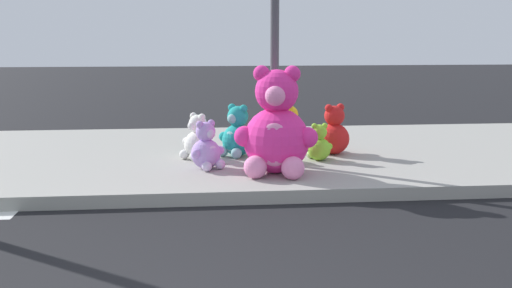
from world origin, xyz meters
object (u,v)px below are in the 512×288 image
Objects in this scene: plush_yellow at (287,131)px; plush_red at (333,134)px; plush_lime at (319,145)px; sign_pole at (275,29)px; plush_white at (197,141)px; plush_pink_large at (276,131)px; plush_lavender at (207,149)px; plush_teal at (237,135)px.

plush_red is (0.59, -0.36, 0.01)m from plush_yellow.
plush_red is 0.50m from plush_lime.
plush_yellow is at bearing 148.37° from plush_red.
plush_white is (-0.99, 0.36, -1.45)m from sign_pole.
plush_pink_large is 1.84× the size of plush_red.
plush_lavender is 1.22× the size of plush_lime.
sign_pole is 5.23× the size of plush_white.
plush_lavender is at bearing 157.86° from plush_pink_large.
plush_white is (-0.12, 0.61, 0.00)m from plush_lavender.
plush_teal reaches higher than plush_lavender.
plush_yellow is 0.69m from plush_red.
plush_lime is (-0.28, -0.41, -0.08)m from plush_red.
plush_yellow reaches higher than plush_white.
plush_yellow is at bearing 27.56° from plush_teal.
plush_yellow is 1.08× the size of plush_white.
plush_pink_large is 2.10× the size of plush_white.
plush_white is at bearing -166.49° from plush_teal.
plush_teal is at bearing -152.44° from plush_yellow.
plush_yellow is 0.95× the size of plush_red.
plush_lime is at bearing 13.94° from plush_lavender.
plush_red is 1.41× the size of plush_lime.
plush_pink_large is 1.47m from plush_red.
plush_red is at bearing -31.63° from plush_yellow.
plush_pink_large is at bearing -94.99° from sign_pole.
plush_teal is at bearing 60.39° from plush_lavender.
plush_pink_large is at bearing -103.59° from plush_yellow.
plush_lime is at bearing -68.27° from plush_yellow.
plush_teal is (-1.06, 0.37, 0.09)m from plush_lime.
plush_pink_large is 1.53m from plush_yellow.
plush_pink_large is at bearing -69.73° from plush_teal.
plush_white reaches higher than plush_lavender.
plush_pink_large reaches higher than plush_teal.
plush_red is 1.34m from plush_teal.
plush_pink_large is at bearing -130.37° from plush_red.
plush_teal is (-1.34, -0.03, 0.00)m from plush_red.
plush_teal is 0.56m from plush_white.
plush_yellow is (0.35, 1.47, -0.25)m from plush_pink_large.
plush_lime is at bearing 46.67° from plush_pink_large.
plush_white is (-0.54, -0.13, -0.04)m from plush_teal.
plush_teal is (0.42, 0.74, 0.04)m from plush_lavender.
plush_red is 0.98× the size of plush_teal.
sign_pole is 1.56m from plush_teal.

